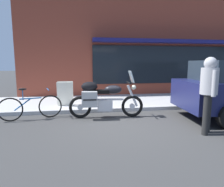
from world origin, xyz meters
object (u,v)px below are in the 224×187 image
(parked_bicycle, at_px, (31,107))
(pedestrian_walking, at_px, (209,86))
(touring_motorcycle, at_px, (102,98))
(sandwich_board_sign, at_px, (65,94))

(parked_bicycle, bearing_deg, pedestrian_walking, -24.01)
(touring_motorcycle, height_order, parked_bicycle, touring_motorcycle)
(parked_bicycle, height_order, sandwich_board_sign, sandwich_board_sign)
(parked_bicycle, distance_m, pedestrian_walking, 4.78)
(touring_motorcycle, relative_size, pedestrian_walking, 1.27)
(touring_motorcycle, distance_m, pedestrian_walking, 2.88)
(touring_motorcycle, xyz_separation_m, sandwich_board_sign, (-1.18, 1.44, -0.06))
(touring_motorcycle, height_order, sandwich_board_sign, touring_motorcycle)
(touring_motorcycle, relative_size, parked_bicycle, 1.30)
(touring_motorcycle, height_order, pedestrian_walking, pedestrian_walking)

